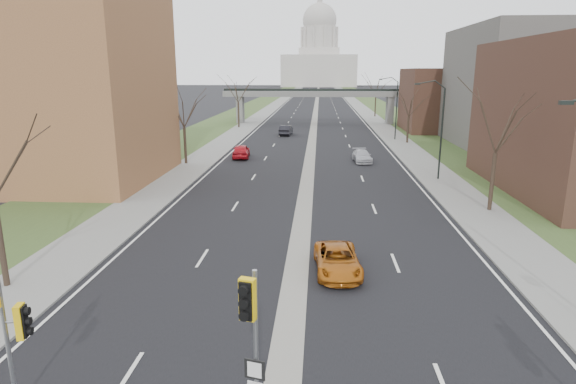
# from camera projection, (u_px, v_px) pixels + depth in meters

# --- Properties ---
(road_surface) EXTENTS (20.00, 600.00, 0.01)m
(road_surface) POSITION_uv_depth(u_px,v_px,m) (317.00, 101.00, 158.43)
(road_surface) COLOR black
(road_surface) RESTS_ON ground
(median_strip) EXTENTS (1.20, 600.00, 0.02)m
(median_strip) POSITION_uv_depth(u_px,v_px,m) (317.00, 101.00, 158.43)
(median_strip) COLOR gray
(median_strip) RESTS_ON ground
(sidewalk_right) EXTENTS (4.00, 600.00, 0.12)m
(sidewalk_right) POSITION_uv_depth(u_px,v_px,m) (353.00, 101.00, 157.66)
(sidewalk_right) COLOR gray
(sidewalk_right) RESTS_ON ground
(sidewalk_left) EXTENTS (4.00, 600.00, 0.12)m
(sidewalk_left) POSITION_uv_depth(u_px,v_px,m) (281.00, 101.00, 159.18)
(sidewalk_left) COLOR gray
(sidewalk_left) RESTS_ON ground
(grass_verge_right) EXTENTS (8.00, 600.00, 0.10)m
(grass_verge_right) POSITION_uv_depth(u_px,v_px,m) (372.00, 101.00, 157.28)
(grass_verge_right) COLOR #32451F
(grass_verge_right) RESTS_ON ground
(grass_verge_left) EXTENTS (8.00, 600.00, 0.10)m
(grass_verge_left) POSITION_uv_depth(u_px,v_px,m) (263.00, 101.00, 159.56)
(grass_verge_left) COLOR #32451F
(grass_verge_left) RESTS_ON ground
(apartment_building) EXTENTS (25.00, 16.00, 22.00)m
(apartment_building) POSITION_uv_depth(u_px,v_px,m) (6.00, 54.00, 41.25)
(apartment_building) COLOR #94613B
(apartment_building) RESTS_ON ground
(commercial_block_mid) EXTENTS (18.00, 22.00, 15.00)m
(commercial_block_mid) POSITION_uv_depth(u_px,v_px,m) (536.00, 88.00, 59.98)
(commercial_block_mid) COLOR #5C5A54
(commercial_block_mid) RESTS_ON ground
(commercial_block_far) EXTENTS (14.00, 14.00, 10.00)m
(commercial_block_far) POSITION_uv_depth(u_px,v_px,m) (449.00, 100.00, 78.39)
(commercial_block_far) COLOR #4A2E22
(commercial_block_far) RESTS_ON ground
(pedestrian_bridge) EXTENTS (34.00, 3.00, 6.45)m
(pedestrian_bridge) POSITION_uv_depth(u_px,v_px,m) (314.00, 97.00, 89.50)
(pedestrian_bridge) COLOR slate
(pedestrian_bridge) RESTS_ON ground
(capitol) EXTENTS (48.00, 42.00, 55.75)m
(capitol) POSITION_uv_depth(u_px,v_px,m) (319.00, 58.00, 318.47)
(capitol) COLOR beige
(capitol) RESTS_ON ground
(streetlight_mid) EXTENTS (2.61, 0.20, 8.70)m
(streetlight_mid) POSITION_uv_depth(u_px,v_px,m) (434.00, 102.00, 41.83)
(streetlight_mid) COLOR black
(streetlight_mid) RESTS_ON sidewalk_right
(streetlight_far) EXTENTS (2.61, 0.20, 8.70)m
(streetlight_far) POSITION_uv_depth(u_px,v_px,m) (392.00, 91.00, 67.00)
(streetlight_far) COLOR black
(streetlight_far) RESTS_ON sidewalk_right
(tree_left_b) EXTENTS (6.75, 6.75, 8.81)m
(tree_left_b) POSITION_uv_depth(u_px,v_px,m) (183.00, 105.00, 49.33)
(tree_left_b) COLOR #382B21
(tree_left_b) RESTS_ON sidewalk_left
(tree_left_c) EXTENTS (7.65, 7.65, 9.99)m
(tree_left_c) POSITION_uv_depth(u_px,v_px,m) (238.00, 87.00, 82.04)
(tree_left_c) COLOR #382B21
(tree_left_c) RESTS_ON sidewalk_left
(tree_right_a) EXTENTS (7.20, 7.20, 9.40)m
(tree_right_a) POSITION_uv_depth(u_px,v_px,m) (499.00, 116.00, 32.10)
(tree_right_a) COLOR #382B21
(tree_right_a) RESTS_ON sidewalk_right
(tree_right_b) EXTENTS (6.30, 6.30, 8.22)m
(tree_right_b) POSITION_uv_depth(u_px,v_px,m) (410.00, 100.00, 64.24)
(tree_right_b) COLOR #382B21
(tree_right_b) RESTS_ON sidewalk_right
(tree_right_c) EXTENTS (7.65, 7.65, 9.99)m
(tree_right_c) POSITION_uv_depth(u_px,v_px,m) (376.00, 84.00, 102.66)
(tree_right_c) COLOR #382B21
(tree_right_c) RESTS_ON sidewalk_right
(signal_pole_left) EXTENTS (0.78, 0.91, 4.60)m
(signal_pole_left) POSITION_uv_depth(u_px,v_px,m) (6.00, 316.00, 13.14)
(signal_pole_left) COLOR gray
(signal_pole_left) RESTS_ON ground
(signal_pole_median) EXTENTS (0.62, 0.80, 4.81)m
(signal_pole_median) POSITION_uv_depth(u_px,v_px,m) (251.00, 329.00, 11.81)
(signal_pole_median) COLOR gray
(signal_pole_median) RESTS_ON ground
(car_left_near) EXTENTS (2.26, 4.74, 1.56)m
(car_left_near) POSITION_uv_depth(u_px,v_px,m) (241.00, 151.00, 54.43)
(car_left_near) COLOR red
(car_left_near) RESTS_ON ground
(car_left_far) EXTENTS (1.94, 4.74, 1.53)m
(car_left_far) POSITION_uv_depth(u_px,v_px,m) (286.00, 130.00, 74.04)
(car_left_far) COLOR black
(car_left_far) RESTS_ON ground
(car_right_near) EXTENTS (2.40, 4.65, 1.25)m
(car_right_near) POSITION_uv_depth(u_px,v_px,m) (337.00, 260.00, 23.31)
(car_right_near) COLOR #AA5812
(car_right_near) RESTS_ON ground
(car_right_mid) EXTENTS (2.12, 4.53, 1.28)m
(car_right_mid) POSITION_uv_depth(u_px,v_px,m) (362.00, 156.00, 51.96)
(car_right_mid) COLOR #A7A8AE
(car_right_mid) RESTS_ON ground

